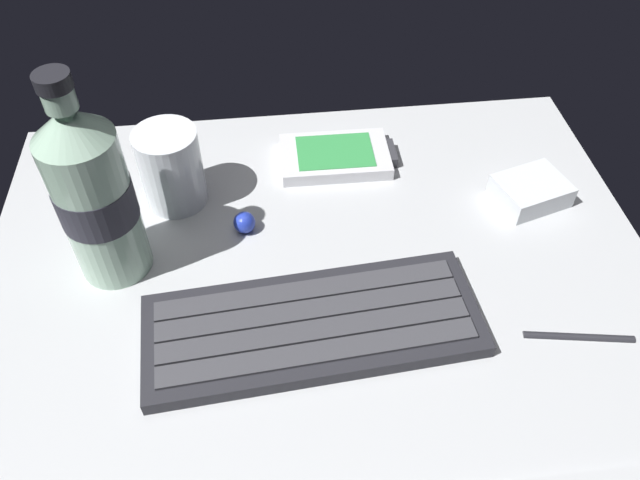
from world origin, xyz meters
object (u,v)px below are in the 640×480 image
(water_bottle, at_px, (94,194))
(charger_block, at_px, (531,191))
(keyboard, at_px, (313,325))
(trackball_mouse, at_px, (244,222))
(juice_cup, at_px, (172,170))
(stylus_pen, at_px, (580,335))
(handheld_device, at_px, (336,156))

(water_bottle, xyz_separation_m, charger_block, (0.42, 0.04, -0.08))
(keyboard, relative_size, water_bottle, 1.43)
(water_bottle, relative_size, trackball_mouse, 9.45)
(keyboard, relative_size, charger_block, 4.24)
(juice_cup, distance_m, charger_block, 0.37)
(stylus_pen, bearing_deg, trackball_mouse, 159.72)
(charger_block, bearing_deg, keyboard, -150.15)
(juice_cup, relative_size, stylus_pen, 0.89)
(trackball_mouse, xyz_separation_m, stylus_pen, (0.28, -0.16, -0.01))
(juice_cup, bearing_deg, stylus_pen, -31.64)
(keyboard, bearing_deg, trackball_mouse, 112.92)
(juice_cup, height_order, stylus_pen, juice_cup)
(stylus_pen, bearing_deg, juice_cup, 157.98)
(handheld_device, distance_m, trackball_mouse, 0.14)
(handheld_device, bearing_deg, stylus_pen, -55.50)
(handheld_device, relative_size, trackball_mouse, 5.86)
(keyboard, xyz_separation_m, water_bottle, (-0.18, 0.10, 0.08))
(charger_block, bearing_deg, stylus_pen, -95.20)
(keyboard, xyz_separation_m, juice_cup, (-0.12, 0.18, 0.03))
(handheld_device, xyz_separation_m, charger_block, (0.19, -0.08, 0.00))
(keyboard, relative_size, trackball_mouse, 13.51)
(juice_cup, xyz_separation_m, trackball_mouse, (0.07, -0.05, -0.03))
(juice_cup, distance_m, water_bottle, 0.11)
(keyboard, height_order, charger_block, charger_block)
(keyboard, distance_m, charger_block, 0.28)
(stylus_pen, bearing_deg, handheld_device, 134.12)
(water_bottle, relative_size, charger_block, 2.97)
(keyboard, distance_m, handheld_device, 0.23)
(stylus_pen, bearing_deg, charger_block, 94.42)
(trackball_mouse, distance_m, stylus_pen, 0.33)
(juice_cup, bearing_deg, charger_block, -6.71)
(water_bottle, distance_m, charger_block, 0.43)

